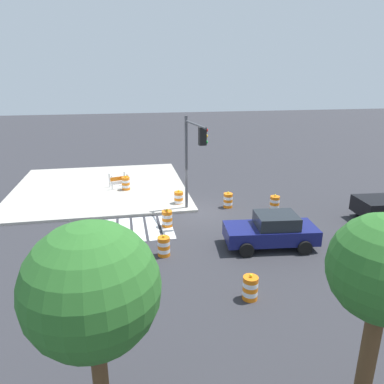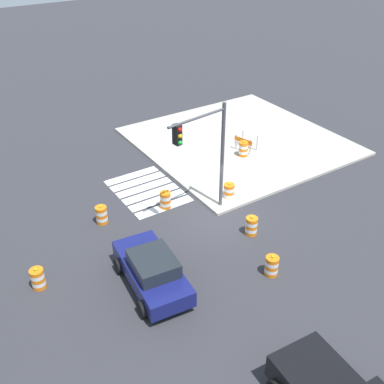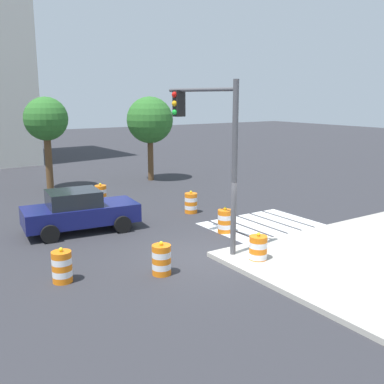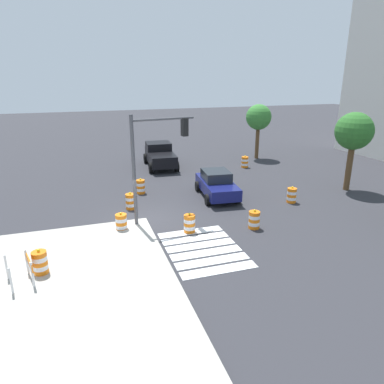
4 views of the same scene
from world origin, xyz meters
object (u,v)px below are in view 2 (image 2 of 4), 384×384
(traffic_barrel_median_near, at_px, (102,215))
(traffic_light_pole, at_px, (205,145))
(construction_barricade, at_px, (245,142))
(traffic_barrel_opposite_curb, at_px, (251,226))
(traffic_barrel_median_far, at_px, (38,279))
(traffic_barrel_on_sidewalk, at_px, (243,149))
(traffic_barrel_near_corner, at_px, (272,266))
(traffic_barrel_crosswalk_end, at_px, (229,192))
(traffic_barrel_lane_center, at_px, (165,200))
(sports_car, at_px, (152,270))

(traffic_barrel_median_near, distance_m, traffic_light_pole, 6.07)
(construction_barricade, bearing_deg, traffic_barrel_opposite_curb, 143.75)
(construction_barricade, relative_size, traffic_light_pole, 0.25)
(traffic_barrel_median_near, height_order, traffic_barrel_median_far, same)
(traffic_barrel_on_sidewalk, bearing_deg, traffic_barrel_median_far, 107.02)
(traffic_barrel_opposite_curb, height_order, construction_barricade, construction_barricade)
(traffic_barrel_median_far, distance_m, traffic_barrel_opposite_curb, 9.62)
(traffic_barrel_near_corner, xyz_separation_m, traffic_barrel_crosswalk_end, (5.56, -1.96, 0.00))
(traffic_barrel_median_near, xyz_separation_m, traffic_barrel_on_sidewalk, (1.52, -9.89, 0.15))
(traffic_barrel_crosswalk_end, height_order, construction_barricade, construction_barricade)
(traffic_barrel_on_sidewalk, bearing_deg, traffic_barrel_lane_center, 107.33)
(traffic_barrel_median_far, distance_m, traffic_light_pole, 9.10)
(traffic_barrel_near_corner, xyz_separation_m, construction_barricade, (9.22, -5.90, 0.27))
(sports_car, bearing_deg, traffic_barrel_crosswalk_end, -61.72)
(traffic_barrel_crosswalk_end, bearing_deg, traffic_barrel_median_far, 95.68)
(traffic_barrel_lane_center, bearing_deg, traffic_barrel_crosswalk_end, -109.58)
(traffic_barrel_opposite_curb, bearing_deg, traffic_barrel_lane_center, 29.07)
(traffic_barrel_on_sidewalk, bearing_deg, traffic_barrel_median_near, 98.74)
(traffic_barrel_near_corner, bearing_deg, traffic_barrel_median_near, 31.58)
(traffic_barrel_lane_center, xyz_separation_m, traffic_barrel_opposite_curb, (-4.07, -2.26, 0.00))
(traffic_barrel_crosswalk_end, xyz_separation_m, traffic_barrel_opposite_curb, (-2.94, 0.91, 0.00))
(traffic_barrel_median_far, xyz_separation_m, traffic_barrel_lane_center, (2.15, -7.16, 0.00))
(traffic_barrel_crosswalk_end, bearing_deg, traffic_barrel_lane_center, 70.42)
(traffic_barrel_lane_center, bearing_deg, sports_car, 144.57)
(sports_car, xyz_separation_m, traffic_barrel_lane_center, (4.59, -3.26, -0.36))
(traffic_barrel_near_corner, xyz_separation_m, traffic_light_pole, (5.04, -0.03, 3.46))
(traffic_barrel_crosswalk_end, height_order, traffic_barrel_median_far, same)
(traffic_barrel_near_corner, distance_m, traffic_barrel_opposite_curb, 2.82)
(traffic_barrel_lane_center, relative_size, traffic_barrel_on_sidewalk, 1.00)
(traffic_barrel_near_corner, height_order, traffic_barrel_opposite_curb, same)
(traffic_barrel_median_near, bearing_deg, traffic_barrel_opposite_curb, -130.05)
(sports_car, height_order, traffic_barrel_near_corner, sports_car)
(traffic_barrel_median_far, bearing_deg, traffic_barrel_crosswalk_end, -84.32)
(traffic_barrel_crosswalk_end, height_order, traffic_barrel_lane_center, same)
(traffic_barrel_median_near, xyz_separation_m, construction_barricade, (1.98, -10.35, 0.27))
(traffic_barrel_median_near, bearing_deg, traffic_light_pole, -116.18)
(traffic_barrel_near_corner, distance_m, traffic_barrel_median_far, 9.52)
(traffic_barrel_crosswalk_end, relative_size, traffic_barrel_on_sidewalk, 1.00)
(traffic_barrel_median_near, bearing_deg, traffic_barrel_crosswalk_end, -104.70)
(sports_car, xyz_separation_m, traffic_barrel_near_corner, (-2.10, -4.47, -0.36))
(traffic_barrel_lane_center, height_order, construction_barricade, construction_barricade)
(traffic_barrel_median_near, relative_size, traffic_barrel_on_sidewalk, 1.00)
(traffic_barrel_near_corner, xyz_separation_m, traffic_barrel_opposite_curb, (2.61, -1.05, 0.00))
(sports_car, xyz_separation_m, traffic_barrel_median_far, (2.43, 3.90, -0.36))
(traffic_barrel_opposite_curb, distance_m, traffic_barrel_on_sidewalk, 7.55)
(sports_car, relative_size, traffic_barrel_near_corner, 4.38)
(traffic_barrel_opposite_curb, height_order, traffic_barrel_on_sidewalk, traffic_barrel_on_sidewalk)
(sports_car, distance_m, traffic_barrel_near_corner, 4.95)
(sports_car, distance_m, traffic_barrel_opposite_curb, 5.56)
(traffic_barrel_median_near, distance_m, traffic_barrel_median_far, 4.77)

